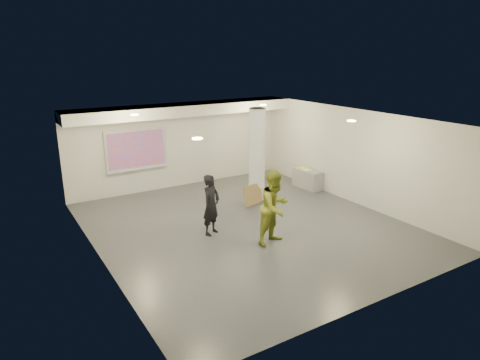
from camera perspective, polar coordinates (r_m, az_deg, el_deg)
floor at (r=12.03m, az=1.01°, el=-6.18°), size 8.00×9.00×0.01m
ceiling at (r=11.21m, az=1.08°, el=8.09°), size 8.00×9.00×0.01m
wall_back at (r=15.40m, az=-8.06°, el=4.66°), size 8.00×0.01×3.00m
wall_front at (r=8.33m, az=18.11°, el=-6.68°), size 8.00×0.01×3.00m
wall_left at (r=10.05m, az=-18.56°, el=-2.66°), size 0.01×9.00×3.00m
wall_right at (r=14.03m, az=14.95°, el=3.06°), size 0.01×9.00×3.00m
soffit_band at (r=14.68m, az=-7.39°, el=9.32°), size 8.00×1.10×0.36m
downlight_nw at (r=12.53m, az=-13.89°, el=8.44°), size 0.22×0.22×0.02m
downlight_ne at (r=14.48m, az=3.10°, el=9.97°), size 0.22×0.22×0.02m
downlight_sw at (r=8.86m, az=-5.70°, el=5.53°), size 0.22×0.22×0.02m
downlight_se at (r=11.45m, az=14.65°, el=7.64°), size 0.22×0.22×0.02m
column at (r=13.78m, az=2.26°, el=3.38°), size 0.52×0.52×3.00m
projection_screen at (r=14.80m, az=-13.67°, el=3.96°), size 2.10×0.13×1.42m
credenza at (r=15.43m, az=8.99°, el=0.16°), size 0.52×1.16×0.66m
papers_stack at (r=15.33m, az=8.78°, el=1.39°), size 0.27×0.34×0.02m
postit_pad at (r=15.54m, az=8.50°, el=1.62°), size 0.21×0.28×0.03m
cardboard_back at (r=13.55m, az=1.50°, el=-2.05°), size 0.61×0.28×0.64m
cardboard_front at (r=13.76m, az=1.99°, el=-1.87°), size 0.54×0.21×0.58m
woman at (r=11.30m, az=-3.86°, el=-3.33°), size 0.71×0.63×1.63m
man at (r=10.75m, az=4.68°, el=-3.63°), size 1.08×0.93×1.91m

